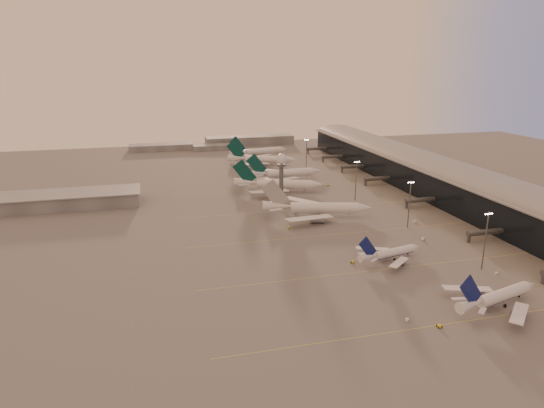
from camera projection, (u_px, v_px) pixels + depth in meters
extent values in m
plane|color=#5F5D5C|center=(352.00, 285.00, 187.44)|extent=(700.00, 700.00, 0.00)
cube|color=gold|center=(478.00, 319.00, 162.23)|extent=(180.00, 0.25, 0.02)
cube|color=gold|center=(409.00, 266.00, 203.98)|extent=(180.00, 0.25, 0.02)
cube|color=gold|center=(363.00, 232.00, 245.74)|extent=(180.00, 0.25, 0.02)
cube|color=gold|center=(331.00, 207.00, 287.49)|extent=(180.00, 0.25, 0.02)
cube|color=gold|center=(304.00, 187.00, 333.89)|extent=(180.00, 0.25, 0.02)
cube|color=black|center=(439.00, 180.00, 313.12)|extent=(36.00, 360.00, 18.00)
cylinder|color=slate|center=(440.00, 167.00, 310.57)|extent=(10.08, 360.00, 10.08)
cube|color=slate|center=(440.00, 166.00, 310.51)|extent=(40.00, 362.00, 0.80)
cube|color=#4F5256|center=(544.00, 279.00, 187.55)|extent=(1.20, 1.20, 4.40)
cylinder|color=#4F5256|center=(488.00, 232.00, 232.01)|extent=(22.00, 2.80, 2.80)
cube|color=#4F5256|center=(469.00, 238.00, 230.24)|extent=(1.20, 1.20, 4.40)
cylinder|color=#4F5256|center=(422.00, 200.00, 285.82)|extent=(22.00, 2.80, 2.80)
cube|color=#4F5256|center=(407.00, 205.00, 284.05)|extent=(1.20, 1.20, 4.40)
cylinder|color=#4F5256|center=(379.00, 178.00, 337.79)|extent=(22.00, 2.80, 2.80)
cube|color=#4F5256|center=(365.00, 182.00, 336.02)|extent=(1.20, 1.20, 4.40)
cylinder|color=#4F5256|center=(354.00, 166.00, 376.76)|extent=(22.00, 2.80, 2.80)
cube|color=#4F5256|center=(342.00, 170.00, 374.99)|extent=(1.20, 1.20, 4.40)
cylinder|color=#4F5256|center=(334.00, 156.00, 415.73)|extent=(22.00, 2.80, 2.80)
cube|color=#4F5256|center=(323.00, 160.00, 413.96)|extent=(1.20, 1.20, 4.40)
cylinder|color=#4F5256|center=(318.00, 149.00, 452.84)|extent=(22.00, 2.80, 2.80)
cube|color=#4F5256|center=(308.00, 152.00, 451.07)|extent=(1.20, 1.20, 4.40)
cube|color=slate|center=(69.00, 200.00, 287.14)|extent=(80.00, 25.00, 8.00)
cube|color=slate|center=(69.00, 193.00, 285.95)|extent=(82.00, 27.00, 0.60)
cylinder|color=#4F5256|center=(281.00, 184.00, 296.88)|extent=(2.60, 2.60, 22.00)
cylinder|color=#4F5256|center=(281.00, 165.00, 293.62)|extent=(5.20, 5.20, 1.20)
sphere|color=white|center=(281.00, 159.00, 292.51)|extent=(6.40, 6.40, 6.40)
cylinder|color=#4F5256|center=(281.00, 153.00, 291.46)|extent=(0.16, 0.16, 2.00)
cylinder|color=#4F5256|center=(485.00, 241.00, 197.95)|extent=(0.56, 0.56, 25.00)
cube|color=#4F5256|center=(489.00, 213.00, 194.54)|extent=(3.60, 0.25, 0.25)
sphere|color=#FFEABF|center=(486.00, 214.00, 194.29)|extent=(0.56, 0.56, 0.56)
sphere|color=#FFEABF|center=(488.00, 214.00, 194.54)|extent=(0.56, 0.56, 0.56)
sphere|color=#FFEABF|center=(490.00, 214.00, 194.78)|extent=(0.56, 0.56, 0.56)
sphere|color=#FFEABF|center=(492.00, 214.00, 195.02)|extent=(0.56, 0.56, 0.56)
cylinder|color=#4F5256|center=(409.00, 204.00, 248.25)|extent=(0.56, 0.56, 25.00)
cube|color=#4F5256|center=(411.00, 182.00, 244.85)|extent=(3.60, 0.25, 0.25)
sphere|color=#FFEABF|center=(408.00, 183.00, 244.60)|extent=(0.56, 0.56, 0.56)
sphere|color=#FFEABF|center=(410.00, 183.00, 244.84)|extent=(0.56, 0.56, 0.56)
sphere|color=#FFEABF|center=(412.00, 182.00, 245.09)|extent=(0.56, 0.56, 0.56)
sphere|color=#FFEABF|center=(414.00, 182.00, 245.33)|extent=(0.56, 0.56, 0.56)
cylinder|color=#4F5256|center=(356.00, 180.00, 298.08)|extent=(0.56, 0.56, 25.00)
cube|color=#4F5256|center=(357.00, 161.00, 294.67)|extent=(3.60, 0.25, 0.25)
sphere|color=#FFEABF|center=(355.00, 162.00, 294.42)|extent=(0.56, 0.56, 0.56)
sphere|color=#FFEABF|center=(356.00, 162.00, 294.67)|extent=(0.56, 0.56, 0.56)
sphere|color=#FFEABF|center=(358.00, 162.00, 294.91)|extent=(0.56, 0.56, 0.56)
sphere|color=#FFEABF|center=(359.00, 162.00, 295.15)|extent=(0.56, 0.56, 0.56)
cylinder|color=#4F5256|center=(306.00, 154.00, 381.10)|extent=(0.56, 0.56, 25.00)
cube|color=#4F5256|center=(307.00, 139.00, 377.70)|extent=(3.60, 0.25, 0.25)
sphere|color=#FFEABF|center=(305.00, 140.00, 377.45)|extent=(0.56, 0.56, 0.56)
sphere|color=#FFEABF|center=(306.00, 140.00, 377.69)|extent=(0.56, 0.56, 0.56)
sphere|color=#FFEABF|center=(307.00, 140.00, 377.93)|extent=(0.56, 0.56, 0.56)
sphere|color=#FFEABF|center=(308.00, 140.00, 378.18)|extent=(0.56, 0.56, 0.56)
cube|color=slate|center=(161.00, 147.00, 468.98)|extent=(60.00, 18.00, 6.00)
cube|color=slate|center=(250.00, 140.00, 499.63)|extent=(90.00, 20.00, 9.00)
cube|color=slate|center=(214.00, 147.00, 471.95)|extent=(40.00, 15.00, 5.00)
cylinder|color=white|center=(503.00, 296.00, 171.06)|extent=(24.96, 10.33, 4.21)
cylinder|color=navy|center=(503.00, 298.00, 171.33)|extent=(24.18, 9.06, 3.03)
cone|color=white|center=(529.00, 287.00, 177.98)|extent=(5.69, 5.28, 4.21)
cone|color=white|center=(470.00, 306.00, 162.68)|extent=(11.09, 6.69, 4.21)
cube|color=white|center=(519.00, 315.00, 159.77)|extent=(15.94, 15.16, 1.32)
cylinder|color=gray|center=(517.00, 315.00, 163.77)|extent=(5.32, 3.86, 2.73)
cube|color=gray|center=(518.00, 311.00, 163.44)|extent=(0.39, 0.35, 1.68)
cube|color=white|center=(467.00, 290.00, 177.07)|extent=(18.34, 8.14, 1.32)
cylinder|color=gray|center=(478.00, 296.00, 176.99)|extent=(5.32, 3.86, 2.73)
cube|color=gray|center=(478.00, 293.00, 176.65)|extent=(0.39, 0.35, 1.68)
cube|color=navy|center=(471.00, 293.00, 160.96)|extent=(11.26, 3.30, 12.53)
cube|color=white|center=(482.00, 312.00, 158.67)|extent=(4.79, 4.48, 0.28)
cube|color=white|center=(458.00, 300.00, 166.67)|extent=(5.04, 2.70, 0.28)
cylinder|color=black|center=(519.00, 297.00, 176.28)|extent=(0.55, 0.55, 1.11)
cylinder|color=black|center=(493.00, 302.00, 172.96)|extent=(1.32, 0.84, 1.22)
cylinder|color=black|center=(505.00, 307.00, 168.89)|extent=(1.32, 0.84, 1.22)
cylinder|color=white|center=(395.00, 253.00, 210.93)|extent=(20.79, 7.92, 3.49)
cylinder|color=navy|center=(394.00, 255.00, 211.15)|extent=(20.17, 6.87, 2.52)
cone|color=white|center=(416.00, 248.00, 216.32)|extent=(4.64, 4.28, 3.49)
cone|color=white|center=(368.00, 258.00, 204.39)|extent=(9.16, 5.30, 3.49)
cube|color=white|center=(399.00, 263.00, 201.56)|extent=(13.50, 12.29, 1.10)
cylinder|color=gray|center=(400.00, 264.00, 204.84)|extent=(4.37, 3.09, 2.27)
cube|color=gray|center=(400.00, 262.00, 204.56)|extent=(0.32, 0.28, 1.40)
cube|color=white|center=(373.00, 250.00, 216.21)|extent=(15.23, 7.24, 1.10)
cylinder|color=gray|center=(380.00, 254.00, 216.03)|extent=(4.37, 3.09, 2.27)
cube|color=gray|center=(380.00, 251.00, 215.75)|extent=(0.32, 0.28, 1.40)
cube|color=navy|center=(368.00, 249.00, 202.98)|extent=(9.43, 2.42, 10.41)
cube|color=white|center=(374.00, 261.00, 201.00)|extent=(4.03, 3.65, 0.23)
cube|color=white|center=(362.00, 255.00, 207.77)|extent=(4.21, 2.36, 0.23)
cylinder|color=black|center=(408.00, 255.00, 215.04)|extent=(0.46, 0.46, 0.92)
cylinder|color=black|center=(388.00, 257.00, 212.59)|extent=(1.09, 0.67, 1.01)
cylinder|color=black|center=(394.00, 260.00, 209.14)|extent=(1.09, 0.67, 1.01)
cylinder|color=white|center=(324.00, 210.00, 268.35)|extent=(37.19, 15.49, 5.78)
cylinder|color=white|center=(324.00, 212.00, 268.72)|extent=(36.04, 13.73, 4.16)
cone|color=white|center=(364.00, 210.00, 268.01)|extent=(8.45, 7.49, 5.78)
cone|color=white|center=(277.00, 208.00, 268.55)|extent=(16.50, 9.73, 5.78)
cube|color=white|center=(309.00, 220.00, 254.02)|extent=(27.25, 11.73, 1.72)
cylinder|color=gray|center=(317.00, 222.00, 258.11)|extent=(7.91, 5.54, 3.76)
cube|color=gray|center=(317.00, 220.00, 257.73)|extent=(0.33, 0.30, 2.31)
cube|color=white|center=(306.00, 204.00, 283.52)|extent=(23.48, 22.75, 1.72)
cylinder|color=gray|center=(314.00, 209.00, 280.63)|extent=(7.91, 5.54, 3.76)
cube|color=gray|center=(314.00, 207.00, 280.26)|extent=(0.33, 0.30, 2.31)
cube|color=#97999D|center=(275.00, 196.00, 266.62)|extent=(15.52, 4.61, 17.15)
cube|color=white|center=(276.00, 212.00, 261.65)|extent=(7.53, 3.94, 0.23)
cube|color=white|center=(276.00, 204.00, 275.38)|extent=(7.14, 6.76, 0.23)
cylinder|color=black|center=(349.00, 216.00, 269.13)|extent=(0.47, 0.47, 0.93)
cylinder|color=black|center=(318.00, 215.00, 271.35)|extent=(1.11, 0.72, 1.03)
cylinder|color=black|center=(319.00, 217.00, 267.42)|extent=(1.11, 0.72, 1.03)
cylinder|color=white|center=(284.00, 186.00, 319.35)|extent=(35.95, 16.88, 5.80)
cylinder|color=white|center=(284.00, 188.00, 319.72)|extent=(34.76, 15.11, 4.18)
cone|color=white|center=(317.00, 186.00, 317.98)|extent=(8.44, 7.70, 5.80)
cone|color=white|center=(246.00, 184.00, 320.77)|extent=(16.14, 10.27, 5.80)
cube|color=white|center=(269.00, 193.00, 305.73)|extent=(26.75, 10.30, 1.72)
cylinder|color=gray|center=(276.00, 195.00, 309.54)|extent=(7.80, 5.78, 3.77)
cube|color=gray|center=(276.00, 193.00, 309.15)|extent=(0.36, 0.33, 2.32)
cube|color=white|center=(272.00, 182.00, 334.67)|extent=(22.38, 23.09, 1.72)
cylinder|color=gray|center=(278.00, 186.00, 331.65)|extent=(7.80, 5.78, 3.77)
cube|color=gray|center=(278.00, 184.00, 331.26)|extent=(0.36, 0.33, 2.32)
cube|color=#073636|center=(244.00, 174.00, 318.85)|extent=(15.25, 5.38, 17.16)
cube|color=white|center=(244.00, 186.00, 314.08)|extent=(7.24, 3.50, 0.25)
cube|color=white|center=(247.00, 181.00, 327.40)|extent=(6.80, 6.74, 0.25)
cylinder|color=black|center=(305.00, 191.00, 319.50)|extent=(0.50, 0.50, 1.00)
cylinder|color=black|center=(280.00, 190.00, 322.64)|extent=(1.20, 0.82, 1.10)
cylinder|color=black|center=(280.00, 192.00, 318.43)|extent=(1.20, 0.82, 1.10)
cylinder|color=white|center=(290.00, 174.00, 353.14)|extent=(34.39, 6.23, 5.53)
cylinder|color=white|center=(290.00, 176.00, 353.49)|extent=(33.67, 4.67, 3.98)
cone|color=white|center=(316.00, 172.00, 358.48)|extent=(6.75, 5.66, 5.53)
cone|color=white|center=(258.00, 175.00, 346.59)|extent=(14.49, 5.82, 5.53)
cube|color=white|center=(285.00, 181.00, 337.90)|extent=(24.54, 17.17, 1.64)
cylinder|color=gray|center=(289.00, 182.00, 342.78)|extent=(6.71, 3.73, 3.59)
cube|color=gray|center=(289.00, 181.00, 342.41)|extent=(0.29, 0.24, 2.21)
cube|color=white|center=(273.00, 172.00, 364.51)|extent=(24.81, 16.38, 1.64)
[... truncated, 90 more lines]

